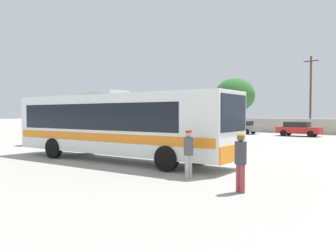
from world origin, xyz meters
name	(u,v)px	position (x,y,z in m)	size (l,w,h in m)	color
ground_plane	(226,145)	(0.00, 10.00, 0.00)	(300.00, 300.00, 0.00)	#A3A099
perimeter_wall	(313,126)	(0.00, 28.49, 0.87)	(80.00, 0.30, 1.74)	#B2AD9E
coach_bus_white_orange	(115,123)	(0.26, -0.66, 1.86)	(12.54, 4.02, 3.48)	white
attendant_by_bus_door	(189,151)	(5.82, -1.88, 0.97)	(0.38, 0.38, 1.71)	#B7B2A8
passenger_waiting_on_apron	(241,159)	(8.37, -2.66, 1.00)	(0.45, 0.45, 1.75)	#99383D
vendor_umbrella_near_gate_yellow	(38,120)	(-10.44, 0.85, 1.83)	(1.85, 1.85, 2.16)	gray
parked_car_leftmost_silver	(200,126)	(-12.47, 23.80, 0.76)	(4.33, 2.28, 1.43)	#B7BABF
parked_car_second_grey	(240,127)	(-6.58, 23.57, 0.78)	(4.32, 2.19, 1.48)	slate
parked_car_third_red	(299,129)	(0.17, 23.69, 0.78)	(4.42, 2.25, 1.48)	red
utility_pole_near	(311,93)	(-1.35, 31.53, 4.89)	(1.80, 0.24, 9.40)	#4C3823
roadside_tree_left	(183,104)	(-20.85, 30.61, 3.95)	(3.77, 3.77, 5.57)	brown
roadside_tree_midleft	(235,95)	(-12.92, 33.12, 5.08)	(5.94, 5.94, 7.62)	brown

